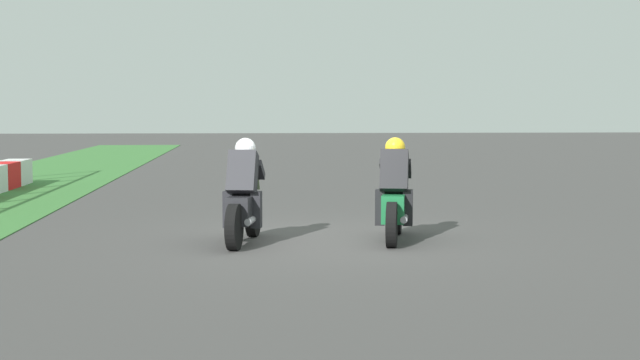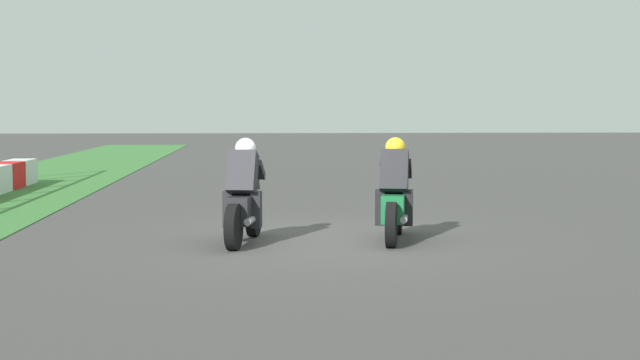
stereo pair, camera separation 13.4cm
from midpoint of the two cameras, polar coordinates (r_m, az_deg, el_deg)
ground_plane at (r=13.55m, az=-0.20°, el=-3.76°), size 120.00×120.00×0.00m
rider_lane_a at (r=13.53m, az=4.34°, el=-1.13°), size 2.03×0.63×1.51m
rider_lane_b at (r=13.28m, az=-4.99°, el=-1.24°), size 2.03×0.62×1.51m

